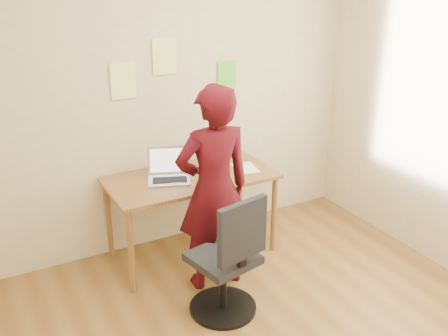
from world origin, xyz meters
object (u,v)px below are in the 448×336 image
desk (191,186)px  phone (218,181)px  office_chair (229,266)px  person (214,190)px  laptop (169,173)px

desk → phone: phone is taller
desk → office_chair: office_chair is taller
phone → person: bearing=-119.0°
desk → office_chair: size_ratio=1.47×
office_chair → person: (0.10, 0.41, 0.40)m
phone → laptop: bearing=147.9°
laptop → office_chair: bearing=-65.0°
desk → person: size_ratio=0.86×
laptop → office_chair: 1.00m
phone → person: person is taller
phone → person: size_ratio=0.07×
phone → office_chair: size_ratio=0.12×
person → office_chair: bearing=81.1°
desk → laptop: size_ratio=3.27×
laptop → phone: 0.41m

